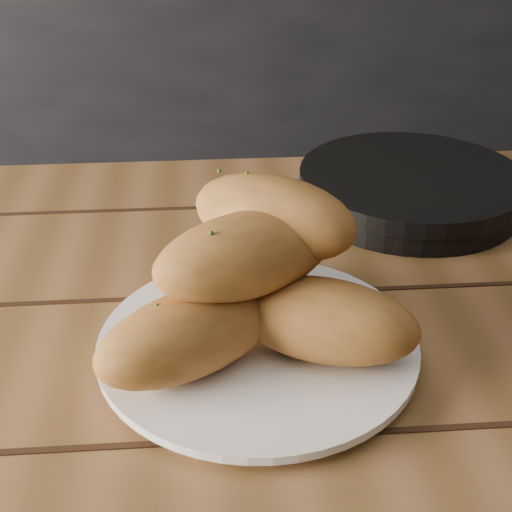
{
  "coord_description": "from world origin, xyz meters",
  "views": [
    {
      "loc": [
        -0.14,
        -0.16,
        1.15
      ],
      "look_at": [
        -0.1,
        0.36,
        0.84
      ],
      "focal_mm": 50.0,
      "sensor_mm": 36.0,
      "label": 1
    }
  ],
  "objects_px": {
    "plate": "(258,346)",
    "bread_rolls": "(256,280)",
    "skillet": "(412,187)",
    "table": "(422,430)"
  },
  "relations": [
    {
      "from": "skillet",
      "to": "bread_rolls",
      "type": "bearing_deg",
      "value": -127.38
    },
    {
      "from": "table",
      "to": "plate",
      "type": "height_order",
      "value": "plate"
    },
    {
      "from": "bread_rolls",
      "to": "skillet",
      "type": "height_order",
      "value": "bread_rolls"
    },
    {
      "from": "plate",
      "to": "skillet",
      "type": "height_order",
      "value": "skillet"
    },
    {
      "from": "plate",
      "to": "bread_rolls",
      "type": "bearing_deg",
      "value": 117.07
    },
    {
      "from": "table",
      "to": "bread_rolls",
      "type": "height_order",
      "value": "bread_rolls"
    },
    {
      "from": "bread_rolls",
      "to": "skillet",
      "type": "bearing_deg",
      "value": 52.62
    },
    {
      "from": "table",
      "to": "skillet",
      "type": "height_order",
      "value": "skillet"
    },
    {
      "from": "table",
      "to": "skillet",
      "type": "distance_m",
      "value": 0.32
    },
    {
      "from": "plate",
      "to": "bread_rolls",
      "type": "distance_m",
      "value": 0.07
    }
  ]
}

